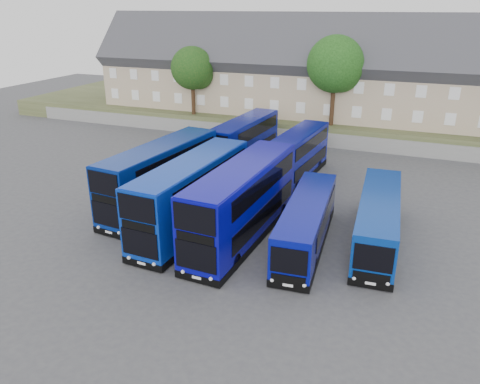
# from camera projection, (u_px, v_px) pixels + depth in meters

# --- Properties ---
(ground) EXTENTS (120.00, 120.00, 0.00)m
(ground) POSITION_uv_depth(u_px,v_px,m) (215.00, 245.00, 29.06)
(ground) COLOR #444449
(ground) RESTS_ON ground
(retaining_wall) EXTENTS (70.00, 0.40, 1.50)m
(retaining_wall) POSITION_uv_depth(u_px,v_px,m) (308.00, 138.00, 49.50)
(retaining_wall) COLOR slate
(retaining_wall) RESTS_ON ground
(earth_bank) EXTENTS (80.00, 20.00, 2.00)m
(earth_bank) POSITION_uv_depth(u_px,v_px,m) (328.00, 116.00, 58.04)
(earth_bank) COLOR #444E2C
(earth_bank) RESTS_ON ground
(terrace_row) EXTENTS (60.00, 10.40, 11.20)m
(terrace_row) POSITION_uv_depth(u_px,v_px,m) (351.00, 76.00, 51.48)
(terrace_row) COLOR tan
(terrace_row) RESTS_ON earth_bank
(dd_front_left) EXTENTS (3.83, 11.80, 4.61)m
(dd_front_left) POSITION_uv_depth(u_px,v_px,m) (161.00, 177.00, 33.87)
(dd_front_left) COLOR navy
(dd_front_left) RESTS_ON ground
(dd_front_mid) EXTENTS (3.31, 11.84, 4.66)m
(dd_front_mid) POSITION_uv_depth(u_px,v_px,m) (192.00, 196.00, 30.44)
(dd_front_mid) COLOR #092FA8
(dd_front_mid) RESTS_ON ground
(dd_front_right) EXTENTS (3.35, 12.13, 4.77)m
(dd_front_right) POSITION_uv_depth(u_px,v_px,m) (242.00, 204.00, 29.17)
(dd_front_right) COLOR #08089C
(dd_front_right) RESTS_ON ground
(dd_rear_left) EXTENTS (3.23, 10.69, 4.19)m
(dd_rear_left) POSITION_uv_depth(u_px,v_px,m) (244.00, 143.00, 43.11)
(dd_rear_left) COLOR #071082
(dd_rear_left) RESTS_ON ground
(dd_rear_right) EXTENTS (3.24, 10.27, 4.01)m
(dd_rear_right) POSITION_uv_depth(u_px,v_px,m) (297.00, 157.00, 39.30)
(dd_rear_right) COLOR #070D85
(dd_rear_right) RESTS_ON ground
(coach_east_a) EXTENTS (3.06, 10.87, 2.93)m
(coach_east_a) POSITION_uv_depth(u_px,v_px,m) (306.00, 224.00, 28.52)
(coach_east_a) COLOR #070D8F
(coach_east_a) RESTS_ON ground
(coach_east_b) EXTENTS (3.01, 11.23, 3.04)m
(coach_east_b) POSITION_uv_depth(u_px,v_px,m) (378.00, 221.00, 28.81)
(coach_east_b) COLOR #083194
(coach_east_b) RESTS_ON ground
(tree_west) EXTENTS (4.80, 4.80, 7.65)m
(tree_west) POSITION_uv_depth(u_px,v_px,m) (194.00, 70.00, 52.81)
(tree_west) COLOR #382314
(tree_west) RESTS_ON earth_bank
(tree_mid) EXTENTS (5.76, 5.76, 9.18)m
(tree_mid) POSITION_uv_depth(u_px,v_px,m) (337.00, 66.00, 47.42)
(tree_mid) COLOR #382314
(tree_mid) RESTS_ON earth_bank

